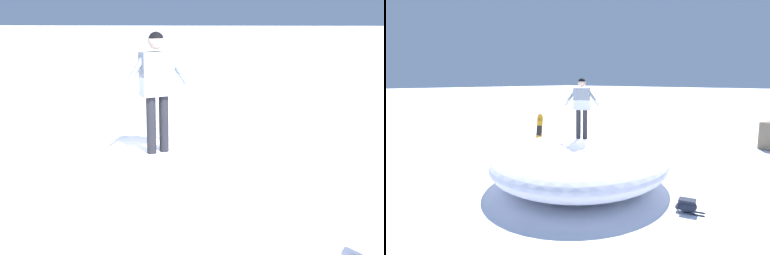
{
  "view_description": "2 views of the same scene",
  "coord_description": "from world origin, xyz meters",
  "views": [
    {
      "loc": [
        -6.42,
        -1.31,
        3.38
      ],
      "look_at": [
        0.52,
        -0.98,
        1.65
      ],
      "focal_mm": 43.15,
      "sensor_mm": 36.0,
      "label": 1
    },
    {
      "loc": [
        6.89,
        5.62,
        3.08
      ],
      "look_at": [
        0.3,
        -0.48,
        1.72
      ],
      "focal_mm": 29.37,
      "sensor_mm": 36.0,
      "label": 2
    }
  ],
  "objects": [
    {
      "name": "ground",
      "position": [
        0.0,
        0.0,
        0.0
      ],
      "size": [
        240.0,
        240.0,
        0.0
      ],
      "primitive_type": "plane",
      "color": "white"
    },
    {
      "name": "snow_mound",
      "position": [
        0.19,
        -0.51,
        0.68
      ],
      "size": [
        7.67,
        7.46,
        1.36
      ],
      "primitive_type": "ellipsoid",
      "rotation": [
        0.0,
        0.0,
        0.58
      ],
      "color": "white",
      "rests_on": "ground"
    },
    {
      "name": "snowboarder_standing",
      "position": [
        0.13,
        -0.49,
        2.43
      ],
      "size": [
        0.6,
        0.95,
        1.76
      ],
      "color": "black",
      "rests_on": "snow_mound"
    }
  ]
}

